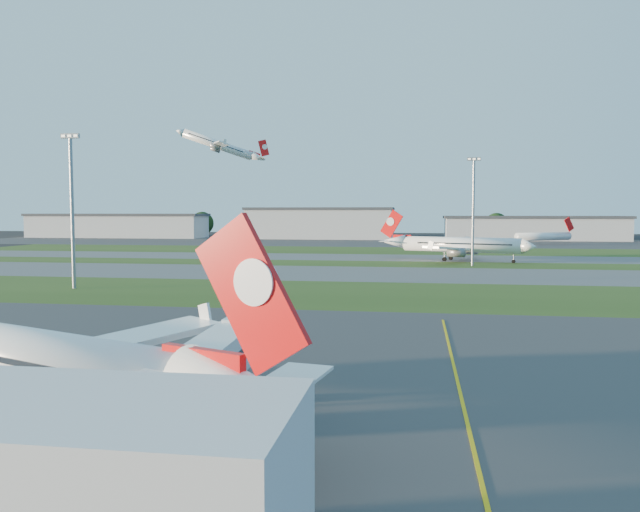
% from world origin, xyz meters
% --- Properties ---
extents(ground, '(700.00, 700.00, 0.00)m').
position_xyz_m(ground, '(0.00, 0.00, 0.00)').
color(ground, black).
rests_on(ground, ground).
extents(apron_near, '(300.00, 70.00, 0.01)m').
position_xyz_m(apron_near, '(0.00, 0.00, 0.01)').
color(apron_near, '#333335').
rests_on(apron_near, ground).
extents(grass_strip_a, '(300.00, 34.00, 0.01)m').
position_xyz_m(grass_strip_a, '(0.00, 52.00, 0.01)').
color(grass_strip_a, '#2D4517').
rests_on(grass_strip_a, ground).
extents(taxiway_a, '(300.00, 32.00, 0.01)m').
position_xyz_m(taxiway_a, '(0.00, 85.00, 0.01)').
color(taxiway_a, '#515154').
rests_on(taxiway_a, ground).
extents(grass_strip_b, '(300.00, 18.00, 0.01)m').
position_xyz_m(grass_strip_b, '(0.00, 110.00, 0.01)').
color(grass_strip_b, '#2D4517').
rests_on(grass_strip_b, ground).
extents(taxiway_b, '(300.00, 26.00, 0.01)m').
position_xyz_m(taxiway_b, '(0.00, 132.00, 0.01)').
color(taxiway_b, '#515154').
rests_on(taxiway_b, ground).
extents(grass_strip_c, '(300.00, 40.00, 0.01)m').
position_xyz_m(grass_strip_c, '(0.00, 165.00, 0.01)').
color(grass_strip_c, '#2D4517').
rests_on(grass_strip_c, ground).
extents(apron_far, '(400.00, 80.00, 0.01)m').
position_xyz_m(apron_far, '(0.00, 225.00, 0.01)').
color(apron_far, '#333335').
rests_on(apron_far, ground).
extents(yellow_line, '(0.25, 60.00, 0.02)m').
position_xyz_m(yellow_line, '(5.00, 0.00, 0.00)').
color(yellow_line, gold).
rests_on(yellow_line, ground).
extents(jet_bridge, '(4.20, 26.90, 6.20)m').
position_xyz_m(jet_bridge, '(-9.81, -15.24, 4.01)').
color(jet_bridge, silver).
rests_on(jet_bridge, ground).
extents(airliner_parked, '(34.45, 29.24, 11.35)m').
position_xyz_m(airliner_parked, '(-22.39, -10.46, 3.99)').
color(airliner_parked, white).
rests_on(airliner_parked, ground).
extents(airliner_taxiing, '(36.94, 31.26, 12.06)m').
position_xyz_m(airliner_taxiing, '(12.98, 122.39, 4.23)').
color(airliner_taxiing, white).
rests_on(airliner_taxiing, ground).
extents(airliner_departing, '(34.78, 29.34, 11.23)m').
position_xyz_m(airliner_departing, '(-79.67, 205.91, 40.65)').
color(airliner_departing, white).
extents(mini_jet_near, '(25.49, 16.07, 9.48)m').
position_xyz_m(mini_jet_near, '(51.75, 214.53, 3.28)').
color(mini_jet_near, white).
rests_on(mini_jet_near, ground).
extents(light_mast_west, '(3.20, 0.70, 25.80)m').
position_xyz_m(light_mast_west, '(-55.00, 52.00, 14.81)').
color(light_mast_west, gray).
rests_on(light_mast_west, ground).
extents(light_mast_centre, '(3.20, 0.70, 25.80)m').
position_xyz_m(light_mast_centre, '(15.00, 108.00, 14.81)').
color(light_mast_centre, gray).
rests_on(light_mast_centre, ground).
extents(hangar_far_west, '(91.80, 23.00, 12.20)m').
position_xyz_m(hangar_far_west, '(-150.00, 255.00, 6.14)').
color(hangar_far_west, '#A5A8AD').
rests_on(hangar_far_west, ground).
extents(hangar_west, '(71.40, 23.00, 15.20)m').
position_xyz_m(hangar_west, '(-45.00, 255.00, 7.64)').
color(hangar_west, '#A5A8AD').
rests_on(hangar_west, ground).
extents(hangar_east, '(81.60, 23.00, 11.20)m').
position_xyz_m(hangar_east, '(55.00, 255.00, 5.64)').
color(hangar_east, '#A5A8AD').
rests_on(hangar_east, ground).
extents(tree_far_west, '(11.00, 11.00, 12.00)m').
position_xyz_m(tree_far_west, '(-190.00, 268.00, 6.49)').
color(tree_far_west, black).
rests_on(tree_far_west, ground).
extents(tree_west, '(12.10, 12.10, 13.20)m').
position_xyz_m(tree_west, '(-110.00, 270.00, 7.14)').
color(tree_west, black).
rests_on(tree_west, ground).
extents(tree_mid_west, '(9.90, 9.90, 10.80)m').
position_xyz_m(tree_mid_west, '(-20.00, 266.00, 5.84)').
color(tree_mid_west, black).
rests_on(tree_mid_west, ground).
extents(tree_mid_east, '(11.55, 11.55, 12.60)m').
position_xyz_m(tree_mid_east, '(40.00, 269.00, 6.81)').
color(tree_mid_east, black).
rests_on(tree_mid_east, ground).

